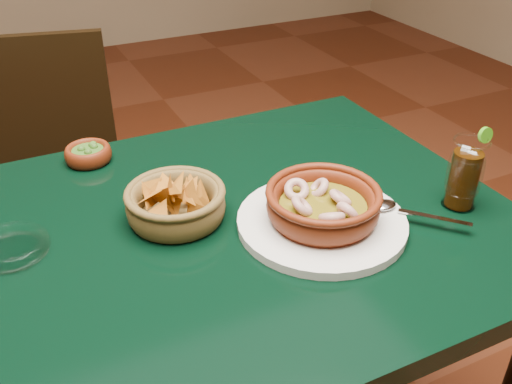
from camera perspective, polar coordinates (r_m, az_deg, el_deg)
name	(u,v)px	position (r m, az deg, el deg)	size (l,w,h in m)	color
dining_table	(182,279)	(1.05, -7.45, -8.64)	(1.20, 0.80, 0.75)	black
dining_chair	(50,189)	(1.70, -19.91, 0.26)	(0.49, 0.49, 0.89)	black
shrimp_plate	(323,209)	(0.99, 6.71, -1.73)	(0.37, 0.30, 0.08)	silver
chip_basket	(176,203)	(1.01, -8.04, -1.12)	(0.21, 0.21, 0.12)	brown
guacamole_ramekin	(88,154)	(1.24, -16.43, 3.68)	(0.12, 0.12, 0.04)	#541B0A
cola_drink	(465,174)	(1.09, 20.13, 1.67)	(0.13, 0.13, 0.15)	white
glass_ashtray	(11,247)	(1.01, -23.26, -5.12)	(0.13, 0.13, 0.03)	white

